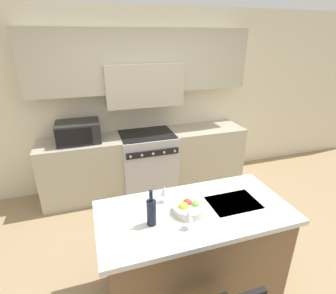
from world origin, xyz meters
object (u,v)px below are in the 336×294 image
wine_glass_near (188,216)px  wine_bottle (151,212)px  range_stove (148,161)px  microwave (78,132)px  wine_glass_far (164,191)px  fruit_bowl (189,208)px

wine_glass_near → wine_bottle: bearing=152.6°
range_stove → microwave: size_ratio=1.60×
range_stove → wine_bottle: bearing=-102.5°
microwave → range_stove: bearing=-1.1°
range_stove → wine_glass_near: size_ratio=5.72×
wine_bottle → wine_glass_near: size_ratio=1.88×
microwave → wine_glass_far: (0.71, -1.77, -0.03)m
fruit_bowl → microwave: bearing=113.8°
wine_bottle → wine_glass_far: size_ratio=1.88×
microwave → wine_bottle: bearing=-75.4°
range_stove → wine_glass_near: wine_glass_near is taller
range_stove → wine_bottle: (-0.44, -2.01, 0.57)m
wine_glass_near → range_stove: bearing=85.0°
wine_bottle → fruit_bowl: size_ratio=1.11×
microwave → fruit_bowl: microwave is taller
range_stove → wine_glass_near: 2.22m
microwave → wine_glass_far: bearing=-68.0°
range_stove → microwave: bearing=178.9°
wine_bottle → fruit_bowl: 0.35m
wine_bottle → wine_glass_far: bearing=54.9°
microwave → fruit_bowl: (0.87, -1.97, -0.11)m
range_stove → wine_glass_far: 1.85m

